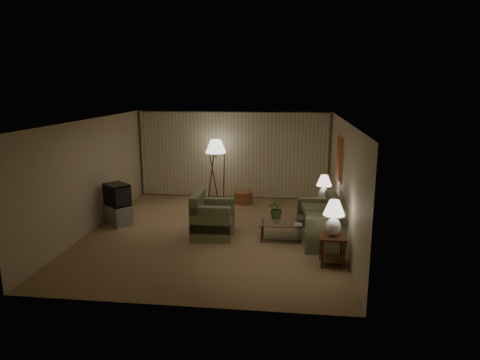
{
  "coord_description": "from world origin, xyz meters",
  "views": [
    {
      "loc": [
        1.78,
        -9.63,
        3.5
      ],
      "look_at": [
        0.56,
        0.6,
        1.19
      ],
      "focal_mm": 32.0,
      "sensor_mm": 36.0,
      "label": 1
    }
  ],
  "objects_px": {
    "side_table_far": "(323,208)",
    "floor_lamp": "(216,170)",
    "crt_tv": "(117,195)",
    "side_table_near": "(332,245)",
    "table_lamp_near": "(334,215)",
    "vase": "(277,219)",
    "ottoman": "(243,197)",
    "table_lamp_far": "(324,186)",
    "armchair": "(213,219)",
    "sofa": "(320,224)",
    "coffee_table": "(283,229)",
    "tv_cabinet": "(118,215)"
  },
  "relations": [
    {
      "from": "floor_lamp",
      "to": "table_lamp_far",
      "type": "bearing_deg",
      "value": -29.65
    },
    {
      "from": "coffee_table",
      "to": "ottoman",
      "type": "relative_size",
      "value": 2.01
    },
    {
      "from": "side_table_far",
      "to": "floor_lamp",
      "type": "relative_size",
      "value": 0.32
    },
    {
      "from": "side_table_near",
      "to": "side_table_far",
      "type": "bearing_deg",
      "value": 90.0
    },
    {
      "from": "side_table_far",
      "to": "coffee_table",
      "type": "height_order",
      "value": "side_table_far"
    },
    {
      "from": "floor_lamp",
      "to": "crt_tv",
      "type": "bearing_deg",
      "value": -131.12
    },
    {
      "from": "vase",
      "to": "armchair",
      "type": "bearing_deg",
      "value": 177.29
    },
    {
      "from": "sofa",
      "to": "ottoman",
      "type": "xyz_separation_m",
      "value": [
        -2.09,
        2.9,
        -0.21
      ]
    },
    {
      "from": "table_lamp_far",
      "to": "tv_cabinet",
      "type": "height_order",
      "value": "table_lamp_far"
    },
    {
      "from": "side_table_near",
      "to": "crt_tv",
      "type": "distance_m",
      "value": 5.56
    },
    {
      "from": "table_lamp_near",
      "to": "ottoman",
      "type": "distance_m",
      "value": 4.87
    },
    {
      "from": "sofa",
      "to": "ottoman",
      "type": "height_order",
      "value": "sofa"
    },
    {
      "from": "side_table_near",
      "to": "ottoman",
      "type": "relative_size",
      "value": 1.1
    },
    {
      "from": "sofa",
      "to": "tv_cabinet",
      "type": "bearing_deg",
      "value": -102.15
    },
    {
      "from": "table_lamp_far",
      "to": "tv_cabinet",
      "type": "xyz_separation_m",
      "value": [
        -5.2,
        -0.67,
        -0.74
      ]
    },
    {
      "from": "table_lamp_far",
      "to": "floor_lamp",
      "type": "relative_size",
      "value": 0.35
    },
    {
      "from": "sofa",
      "to": "tv_cabinet",
      "type": "distance_m",
      "value": 5.08
    },
    {
      "from": "side_table_near",
      "to": "vase",
      "type": "xyz_separation_m",
      "value": [
        -1.14,
        1.25,
        0.09
      ]
    },
    {
      "from": "crt_tv",
      "to": "floor_lamp",
      "type": "distance_m",
      "value": 3.23
    },
    {
      "from": "ottoman",
      "to": "table_lamp_far",
      "type": "bearing_deg",
      "value": -36.35
    },
    {
      "from": "side_table_near",
      "to": "ottoman",
      "type": "xyz_separation_m",
      "value": [
        -2.24,
        4.25,
        -0.23
      ]
    },
    {
      "from": "crt_tv",
      "to": "side_table_near",
      "type": "bearing_deg",
      "value": 20.12
    },
    {
      "from": "table_lamp_near",
      "to": "vase",
      "type": "relative_size",
      "value": 4.42
    },
    {
      "from": "armchair",
      "to": "floor_lamp",
      "type": "xyz_separation_m",
      "value": [
        -0.45,
        3.03,
        0.58
      ]
    },
    {
      "from": "sofa",
      "to": "crt_tv",
      "type": "distance_m",
      "value": 5.1
    },
    {
      "from": "armchair",
      "to": "floor_lamp",
      "type": "height_order",
      "value": "floor_lamp"
    },
    {
      "from": "side_table_far",
      "to": "crt_tv",
      "type": "bearing_deg",
      "value": -172.61
    },
    {
      "from": "sofa",
      "to": "coffee_table",
      "type": "relative_size",
      "value": 1.77
    },
    {
      "from": "table_lamp_near",
      "to": "ottoman",
      "type": "xyz_separation_m",
      "value": [
        -2.24,
        4.25,
        -0.85
      ]
    },
    {
      "from": "coffee_table",
      "to": "vase",
      "type": "relative_size",
      "value": 6.68
    },
    {
      "from": "side_table_far",
      "to": "coffee_table",
      "type": "relative_size",
      "value": 0.55
    },
    {
      "from": "table_lamp_far",
      "to": "ottoman",
      "type": "distance_m",
      "value": 2.89
    },
    {
      "from": "table_lamp_far",
      "to": "ottoman",
      "type": "height_order",
      "value": "table_lamp_far"
    },
    {
      "from": "crt_tv",
      "to": "vase",
      "type": "distance_m",
      "value": 4.13
    },
    {
      "from": "ottoman",
      "to": "vase",
      "type": "distance_m",
      "value": 3.21
    },
    {
      "from": "table_lamp_far",
      "to": "crt_tv",
      "type": "height_order",
      "value": "table_lamp_far"
    },
    {
      "from": "sofa",
      "to": "table_lamp_near",
      "type": "xyz_separation_m",
      "value": [
        0.15,
        -1.35,
        0.64
      ]
    },
    {
      "from": "table_lamp_far",
      "to": "vase",
      "type": "bearing_deg",
      "value": -130.14
    },
    {
      "from": "armchair",
      "to": "table_lamp_near",
      "type": "relative_size",
      "value": 1.41
    },
    {
      "from": "table_lamp_near",
      "to": "coffee_table",
      "type": "relative_size",
      "value": 0.66
    },
    {
      "from": "side_table_near",
      "to": "table_lamp_far",
      "type": "relative_size",
      "value": 0.9
    },
    {
      "from": "table_lamp_far",
      "to": "vase",
      "type": "distance_m",
      "value": 1.83
    },
    {
      "from": "armchair",
      "to": "table_lamp_far",
      "type": "xyz_separation_m",
      "value": [
        2.63,
        1.28,
        0.58
      ]
    },
    {
      "from": "vase",
      "to": "table_lamp_near",
      "type": "bearing_deg",
      "value": -47.67
    },
    {
      "from": "tv_cabinet",
      "to": "floor_lamp",
      "type": "xyz_separation_m",
      "value": [
        2.12,
        2.43,
        0.74
      ]
    },
    {
      "from": "side_table_near",
      "to": "vase",
      "type": "relative_size",
      "value": 3.67
    },
    {
      "from": "side_table_near",
      "to": "vase",
      "type": "distance_m",
      "value": 1.69
    },
    {
      "from": "armchair",
      "to": "vase",
      "type": "bearing_deg",
      "value": -94.1
    },
    {
      "from": "table_lamp_near",
      "to": "coffee_table",
      "type": "xyz_separation_m",
      "value": [
        -0.99,
        1.25,
        -0.75
      ]
    },
    {
      "from": "side_table_far",
      "to": "vase",
      "type": "relative_size",
      "value": 3.67
    }
  ]
}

